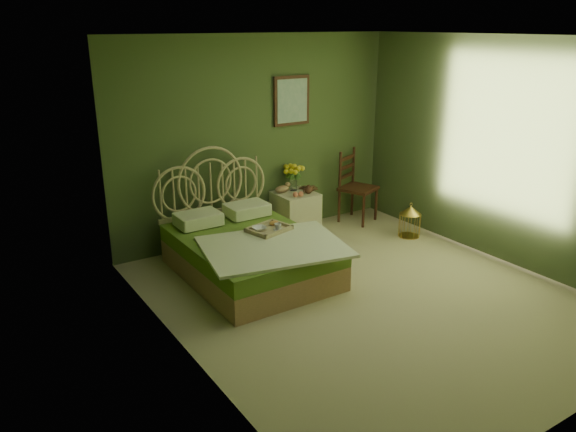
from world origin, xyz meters
TOP-DOWN VIEW (x-y plane):
  - floor at (0.00, 0.00)m, footprint 4.50×4.50m
  - ceiling at (0.00, 0.00)m, footprint 4.50×4.50m
  - wall_back at (0.00, 2.25)m, footprint 4.00×0.00m
  - wall_left at (-2.00, 0.00)m, footprint 0.00×4.50m
  - wall_right at (2.00, 0.00)m, footprint 0.00×4.50m
  - wall_art at (0.51, 2.22)m, footprint 0.54×0.04m
  - bed at (-0.76, 1.19)m, footprint 1.66×2.10m
  - nightstand at (0.42, 1.99)m, footprint 0.52×0.52m
  - chair at (1.44, 1.98)m, footprint 0.59×0.59m
  - birdcage at (1.62, 1.04)m, footprint 0.28×0.28m
  - book_lower at (0.59, 2.00)m, footprint 0.24×0.26m
  - book_upper at (0.59, 2.00)m, footprint 0.21×0.24m
  - cereal_bowl at (-0.62, 1.17)m, footprint 0.18×0.18m
  - coffee_cup at (-0.44, 1.06)m, footprint 0.10×0.10m

SIDE VIEW (x-z plane):
  - floor at x=0.00m, z-range 0.00..0.00m
  - birdcage at x=1.62m, z-range 0.00..0.42m
  - bed at x=-0.76m, z-range -0.36..0.94m
  - nightstand at x=0.42m, z-range -0.14..0.86m
  - cereal_bowl at x=-0.62m, z-range 0.50..0.54m
  - coffee_cup at x=-0.44m, z-range 0.50..0.58m
  - chair at x=1.44m, z-range 0.06..1.08m
  - book_lower at x=0.59m, z-range 0.57..0.59m
  - book_upper at x=0.59m, z-range 0.59..0.61m
  - wall_back at x=0.00m, z-range -0.70..3.30m
  - wall_left at x=-2.00m, z-range -0.95..3.55m
  - wall_right at x=2.00m, z-range -0.95..3.55m
  - wall_art at x=0.51m, z-range 1.43..2.07m
  - ceiling at x=0.00m, z-range 2.60..2.60m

